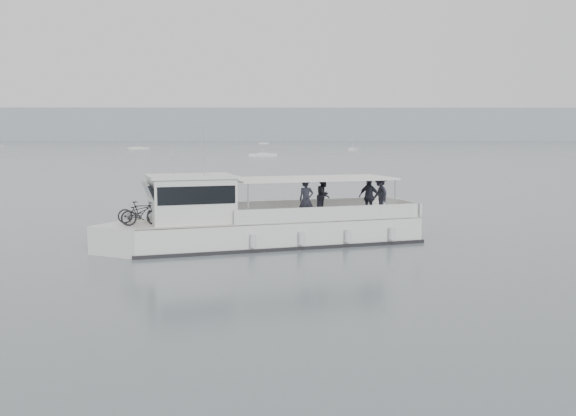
{
  "coord_description": "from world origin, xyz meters",
  "views": [
    {
      "loc": [
        -0.88,
        -27.74,
        4.75
      ],
      "look_at": [
        -0.56,
        0.03,
        1.6
      ],
      "focal_mm": 40.0,
      "sensor_mm": 36.0,
      "label": 1
    }
  ],
  "objects": [
    {
      "name": "headland",
      "position": [
        0.0,
        560.0,
        14.0
      ],
      "size": [
        1400.0,
        90.0,
        28.0
      ],
      "primitive_type": "cube",
      "color": "#939EA8",
      "rests_on": "ground"
    },
    {
      "name": "tour_boat",
      "position": [
        -2.24,
        -0.35,
        0.98
      ],
      "size": [
        14.1,
        7.1,
        5.97
      ],
      "rotation": [
        0.0,
        0.0,
        0.31
      ],
      "color": "white",
      "rests_on": "ground"
    },
    {
      "name": "ground",
      "position": [
        0.0,
        0.0,
        0.0
      ],
      "size": [
        1400.0,
        1400.0,
        0.0
      ],
      "primitive_type": "plane",
      "color": "#525C61",
      "rests_on": "ground"
    }
  ]
}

